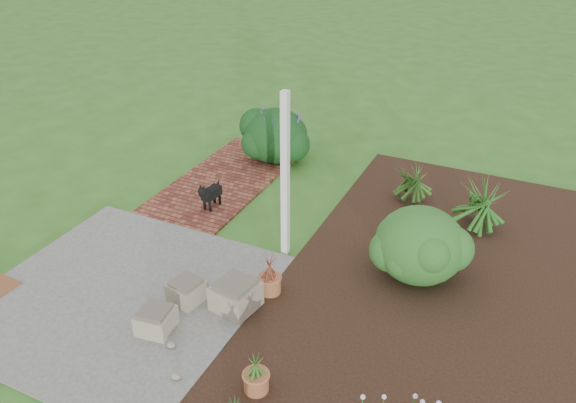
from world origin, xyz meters
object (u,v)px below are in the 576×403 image
at_px(black_dog, 210,193).
at_px(evergreen_shrub, 420,243).
at_px(stone_trough_near, 156,321).
at_px(cream_ceramic_urn, 255,145).

bearing_deg(black_dog, evergreen_shrub, 0.58).
height_order(black_dog, evergreen_shrub, evergreen_shrub).
distance_m(stone_trough_near, black_dog, 2.96).
xyz_separation_m(stone_trough_near, evergreen_shrub, (2.58, 2.47, 0.38)).
relative_size(cream_ceramic_urn, evergreen_shrub, 0.35).
relative_size(black_dog, evergreen_shrub, 0.45).
relative_size(stone_trough_near, black_dog, 0.74).
bearing_deg(evergreen_shrub, black_dog, 174.87).
relative_size(stone_trough_near, evergreen_shrub, 0.33).
distance_m(cream_ceramic_urn, evergreen_shrub, 4.62).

